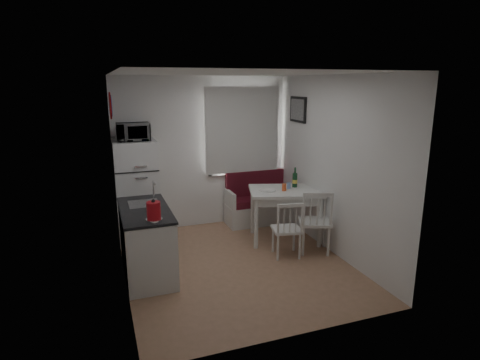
% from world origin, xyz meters
% --- Properties ---
extents(floor, '(3.00, 3.50, 0.02)m').
position_xyz_m(floor, '(0.00, 0.00, 0.00)').
color(floor, '#A07655').
rests_on(floor, ground).
extents(ceiling, '(3.00, 3.50, 0.02)m').
position_xyz_m(ceiling, '(0.00, 0.00, 2.60)').
color(ceiling, white).
rests_on(ceiling, wall_back).
extents(wall_back, '(3.00, 0.02, 2.60)m').
position_xyz_m(wall_back, '(0.00, 1.75, 1.30)').
color(wall_back, white).
rests_on(wall_back, floor).
extents(wall_front, '(3.00, 0.02, 2.60)m').
position_xyz_m(wall_front, '(0.00, -1.75, 1.30)').
color(wall_front, white).
rests_on(wall_front, floor).
extents(wall_left, '(0.02, 3.50, 2.60)m').
position_xyz_m(wall_left, '(-1.50, 0.00, 1.30)').
color(wall_left, white).
rests_on(wall_left, floor).
extents(wall_right, '(0.02, 3.50, 2.60)m').
position_xyz_m(wall_right, '(1.50, 0.00, 1.30)').
color(wall_right, white).
rests_on(wall_right, floor).
extents(window, '(1.22, 0.06, 1.47)m').
position_xyz_m(window, '(0.70, 1.72, 1.62)').
color(window, white).
rests_on(window, wall_back).
extents(curtain, '(1.35, 0.02, 1.50)m').
position_xyz_m(curtain, '(0.70, 1.65, 1.68)').
color(curtain, silver).
rests_on(curtain, wall_back).
extents(kitchen_counter, '(0.62, 1.32, 1.16)m').
position_xyz_m(kitchen_counter, '(-1.20, 0.16, 0.46)').
color(kitchen_counter, white).
rests_on(kitchen_counter, floor).
extents(wall_sign, '(0.03, 0.40, 0.40)m').
position_xyz_m(wall_sign, '(-1.47, 1.45, 2.15)').
color(wall_sign, navy).
rests_on(wall_sign, wall_left).
extents(picture_frame, '(0.04, 0.52, 0.42)m').
position_xyz_m(picture_frame, '(1.48, 1.10, 2.05)').
color(picture_frame, black).
rests_on(picture_frame, wall_right).
extents(bench, '(1.30, 0.50, 0.93)m').
position_xyz_m(bench, '(1.02, 1.51, 0.31)').
color(bench, white).
rests_on(bench, floor).
extents(dining_table, '(1.30, 1.07, 0.84)m').
position_xyz_m(dining_table, '(1.04, 0.60, 0.74)').
color(dining_table, white).
rests_on(dining_table, floor).
extents(chair_left, '(0.46, 0.45, 0.45)m').
position_xyz_m(chair_left, '(0.79, -0.06, 0.52)').
color(chair_left, white).
rests_on(chair_left, floor).
extents(chair_right, '(0.58, 0.58, 0.52)m').
position_xyz_m(chair_right, '(1.25, -0.07, 0.60)').
color(chair_right, white).
rests_on(chair_right, floor).
extents(fridge, '(0.65, 0.65, 1.62)m').
position_xyz_m(fridge, '(-1.18, 1.40, 0.81)').
color(fridge, white).
rests_on(fridge, floor).
extents(microwave, '(0.49, 0.33, 0.27)m').
position_xyz_m(microwave, '(-1.18, 1.35, 1.76)').
color(microwave, white).
rests_on(microwave, fridge).
extents(kettle, '(0.20, 0.20, 0.26)m').
position_xyz_m(kettle, '(-1.15, -0.38, 1.03)').
color(kettle, '#B80E18').
rests_on(kettle, kitchen_counter).
extents(wine_bottle, '(0.08, 0.08, 0.32)m').
position_xyz_m(wine_bottle, '(1.25, 0.70, 1.00)').
color(wine_bottle, '#143E1F').
rests_on(wine_bottle, dining_table).
extents(drinking_glass_orange, '(0.07, 0.07, 0.11)m').
position_xyz_m(drinking_glass_orange, '(0.99, 0.55, 0.89)').
color(drinking_glass_orange, '#EE5A27').
rests_on(drinking_glass_orange, dining_table).
extents(drinking_glass_blue, '(0.06, 0.06, 0.10)m').
position_xyz_m(drinking_glass_blue, '(1.12, 0.65, 0.89)').
color(drinking_glass_blue, '#799ACF').
rests_on(drinking_glass_blue, dining_table).
extents(plate, '(0.25, 0.25, 0.02)m').
position_xyz_m(plate, '(0.74, 0.62, 0.85)').
color(plate, white).
rests_on(plate, dining_table).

